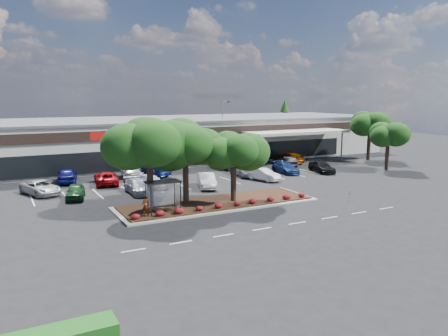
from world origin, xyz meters
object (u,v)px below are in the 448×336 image
light_pole (223,134)px  car_0 (40,188)px  survey_stake (349,196)px  car_1 (75,191)px

light_pole → car_0: size_ratio=1.78×
survey_stake → car_1: size_ratio=0.24×
car_1 → car_0: bearing=143.3°
car_0 → light_pole: bearing=3.8°
survey_stake → car_1: bearing=148.3°
light_pole → car_0: light_pole is taller
survey_stake → car_1: car_1 is taller
survey_stake → car_0: bearing=145.6°
light_pole → car_1: (-24.05, -15.63, -3.27)m
car_0 → car_1: bearing=-71.7°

